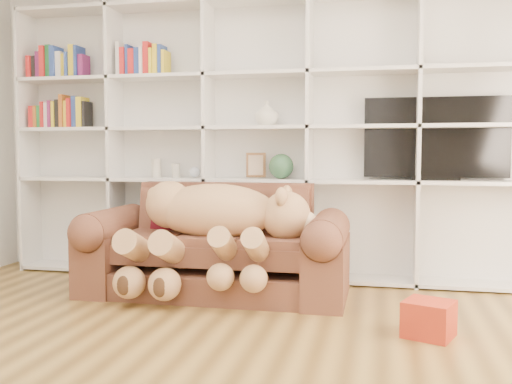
% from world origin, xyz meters
% --- Properties ---
extents(floor, '(5.00, 5.00, 0.00)m').
position_xyz_m(floor, '(0.00, 0.00, 0.00)').
color(floor, brown).
rests_on(floor, ground).
extents(wall_back, '(5.00, 0.02, 2.70)m').
position_xyz_m(wall_back, '(0.00, 2.50, 1.35)').
color(wall_back, white).
rests_on(wall_back, floor).
extents(bookshelf, '(4.43, 0.35, 2.40)m').
position_xyz_m(bookshelf, '(-0.24, 2.36, 1.31)').
color(bookshelf, white).
rests_on(bookshelf, floor).
extents(sofa, '(2.00, 0.86, 0.84)m').
position_xyz_m(sofa, '(-0.20, 1.72, 0.32)').
color(sofa, brown).
rests_on(sofa, floor).
extents(teddy_bear, '(1.40, 0.79, 0.81)m').
position_xyz_m(teddy_bear, '(-0.18, 1.55, 0.57)').
color(teddy_bear, tan).
rests_on(teddy_bear, sofa).
extents(throw_pillow, '(0.35, 0.22, 0.34)m').
position_xyz_m(throw_pillow, '(-0.61, 1.86, 0.59)').
color(throw_pillow, '#590F13').
rests_on(throw_pillow, sofa).
extents(gift_box, '(0.34, 0.33, 0.21)m').
position_xyz_m(gift_box, '(1.32, 0.97, 0.11)').
color(gift_box, '#B52F18').
rests_on(gift_box, floor).
extents(tv, '(1.14, 0.18, 0.67)m').
position_xyz_m(tv, '(1.46, 2.35, 1.20)').
color(tv, black).
rests_on(tv, bookshelf).
extents(picture_frame, '(0.17, 0.06, 0.21)m').
position_xyz_m(picture_frame, '(-0.02, 2.30, 0.98)').
color(picture_frame, brown).
rests_on(picture_frame, bookshelf).
extents(green_vase, '(0.21, 0.21, 0.21)m').
position_xyz_m(green_vase, '(0.20, 2.30, 0.97)').
color(green_vase, '#305E3C').
rests_on(green_vase, bookshelf).
extents(figurine_tall, '(0.11, 0.11, 0.17)m').
position_xyz_m(figurine_tall, '(-0.93, 2.30, 0.95)').
color(figurine_tall, beige).
rests_on(figurine_tall, bookshelf).
extents(figurine_short, '(0.09, 0.09, 0.13)m').
position_xyz_m(figurine_short, '(-0.75, 2.30, 0.93)').
color(figurine_short, beige).
rests_on(figurine_short, bookshelf).
extents(snow_globe, '(0.10, 0.10, 0.10)m').
position_xyz_m(snow_globe, '(-0.57, 2.30, 0.92)').
color(snow_globe, silver).
rests_on(snow_globe, bookshelf).
extents(shelf_vase, '(0.23, 0.23, 0.21)m').
position_xyz_m(shelf_vase, '(0.07, 2.30, 1.42)').
color(shelf_vase, silver).
rests_on(shelf_vase, bookshelf).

